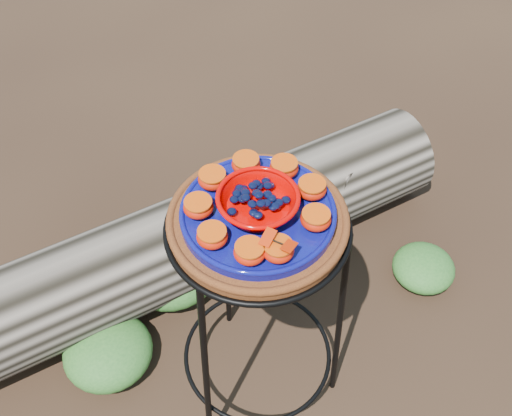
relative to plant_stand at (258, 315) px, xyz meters
name	(u,v)px	position (x,y,z in m)	size (l,w,h in m)	color
ground	(257,378)	(0.00, 0.00, -0.35)	(60.00, 60.00, 0.00)	black
plant_stand	(258,315)	(0.00, 0.00, 0.00)	(0.44, 0.44, 0.70)	black
terracotta_saucer	(258,222)	(0.00, 0.00, 0.37)	(0.38, 0.38, 0.03)	#3A170E
cobalt_plate	(258,214)	(0.00, 0.00, 0.39)	(0.32, 0.32, 0.02)	#090356
red_bowl	(258,204)	(0.00, 0.00, 0.42)	(0.16, 0.16, 0.05)	#CC0200
glass_gems	(258,192)	(0.00, 0.00, 0.46)	(0.13, 0.13, 0.02)	black
orange_half_0	(278,250)	(-0.01, -0.12, 0.42)	(0.06, 0.06, 0.03)	#B50C00
orange_half_1	(316,219)	(0.09, -0.08, 0.42)	(0.06, 0.06, 0.03)	#B50C00
orange_half_2	(312,189)	(0.12, 0.00, 0.42)	(0.06, 0.06, 0.03)	#B50C00
orange_half_3	(284,168)	(0.10, 0.08, 0.42)	(0.06, 0.06, 0.03)	#B50C00
orange_half_4	(246,164)	(0.02, 0.12, 0.42)	(0.06, 0.06, 0.03)	#B50C00
orange_half_5	(213,179)	(-0.06, 0.11, 0.42)	(0.06, 0.06, 0.03)	#B50C00
orange_half_6	(198,207)	(-0.11, 0.04, 0.42)	(0.06, 0.06, 0.03)	#B50C00
orange_half_7	(212,236)	(-0.12, -0.04, 0.42)	(0.06, 0.06, 0.03)	#B50C00
orange_half_8	(250,252)	(-0.06, -0.10, 0.42)	(0.06, 0.06, 0.03)	#B50C00
butterfly	(278,242)	(-0.01, -0.12, 0.44)	(0.08, 0.05, 0.01)	red
driftwood_log	(204,236)	(0.01, 0.45, -0.20)	(1.63, 0.43, 0.31)	black
foliage_left	(108,351)	(-0.38, 0.23, -0.28)	(0.26, 0.26, 0.13)	#245A1F
foliage_right	(424,267)	(0.65, 0.12, -0.30)	(0.20, 0.20, 0.10)	#245A1F
foliage_back	(170,266)	(-0.12, 0.43, -0.27)	(0.32, 0.32, 0.16)	#245A1F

